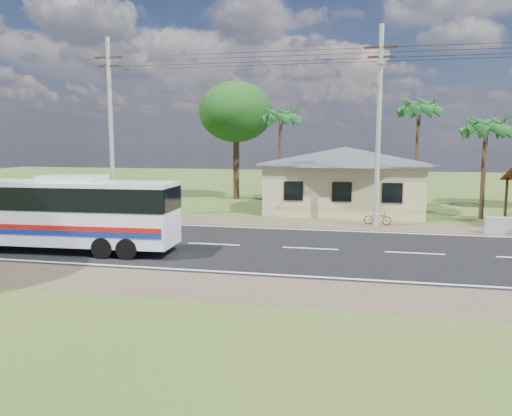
{
  "coord_description": "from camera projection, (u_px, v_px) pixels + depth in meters",
  "views": [
    {
      "loc": [
        2.2,
        -21.95,
        4.82
      ],
      "look_at": [
        -2.7,
        1.0,
        1.64
      ],
      "focal_mm": 35.0,
      "sensor_mm": 36.0,
      "label": 1
    }
  ],
  "objects": [
    {
      "name": "coach_bus",
      "position": [
        55.0,
        208.0,
        21.69
      ],
      "size": [
        10.86,
        2.74,
        3.34
      ],
      "rotation": [
        0.0,
        0.0,
        0.04
      ],
      "color": "silver",
      "rests_on": "ground"
    },
    {
      "name": "palm_near",
      "position": [
        486.0,
        126.0,
        30.3
      ],
      "size": [
        2.8,
        2.8,
        6.7
      ],
      "color": "#47301E",
      "rests_on": "ground"
    },
    {
      "name": "utility_poles",
      "position": [
        373.0,
        123.0,
        27.33
      ],
      "size": [
        32.8,
        2.22,
        11.0
      ],
      "color": "#9E9E99",
      "rests_on": "ground"
    },
    {
      "name": "house",
      "position": [
        345.0,
        172.0,
        34.41
      ],
      "size": [
        12.4,
        10.0,
        5.0
      ],
      "color": "#C4B483",
      "rests_on": "ground"
    },
    {
      "name": "road",
      "position": [
        310.0,
        249.0,
        22.37
      ],
      "size": [
        120.0,
        16.0,
        0.03
      ],
      "color": "black",
      "rests_on": "ground"
    },
    {
      "name": "palm_far",
      "position": [
        281.0,
        116.0,
        37.81
      ],
      "size": [
        2.8,
        2.8,
        7.7
      ],
      "color": "#47301E",
      "rests_on": "ground"
    },
    {
      "name": "ground",
      "position": [
        310.0,
        249.0,
        22.37
      ],
      "size": [
        120.0,
        120.0,
        0.0
      ],
      "primitive_type": "plane",
      "color": "#354B1B",
      "rests_on": "ground"
    },
    {
      "name": "tree_behind_house",
      "position": [
        236.0,
        112.0,
        40.52
      ],
      "size": [
        6.0,
        6.0,
        9.61
      ],
      "color": "#47301E",
      "rests_on": "ground"
    },
    {
      "name": "motorcycle",
      "position": [
        377.0,
        218.0,
        28.77
      ],
      "size": [
        1.58,
        0.67,
        0.81
      ],
      "primitive_type": "imported",
      "rotation": [
        0.0,
        0.0,
        1.49
      ],
      "color": "black",
      "rests_on": "ground"
    },
    {
      "name": "palm_mid",
      "position": [
        419.0,
        107.0,
        35.19
      ],
      "size": [
        2.8,
        2.8,
        8.2
      ],
      "color": "#47301E",
      "rests_on": "ground"
    }
  ]
}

